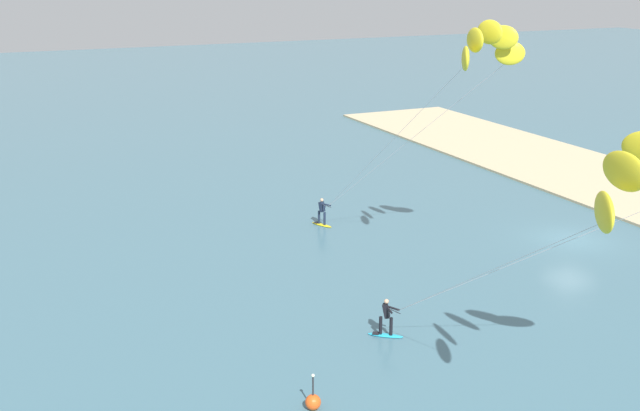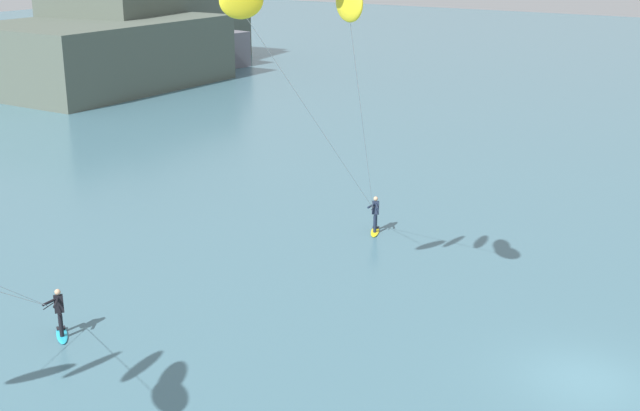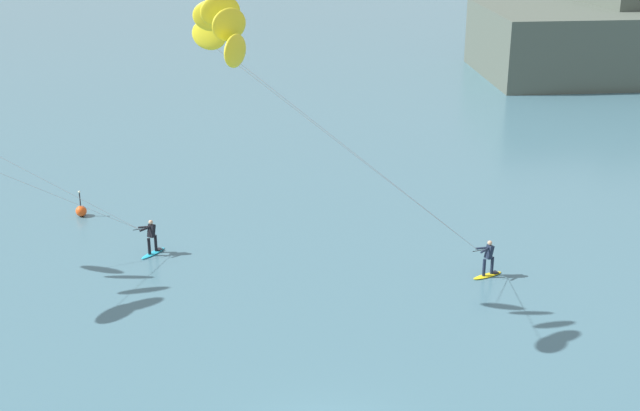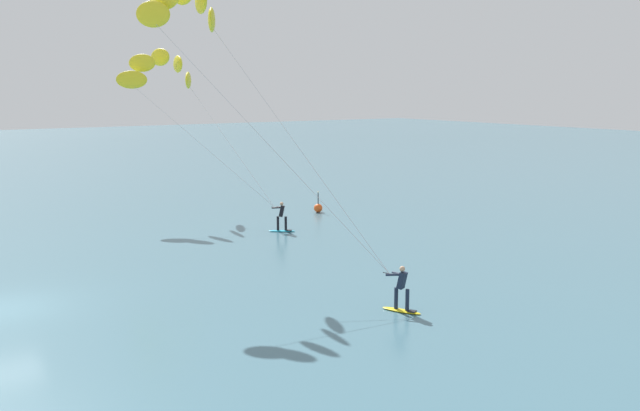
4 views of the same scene
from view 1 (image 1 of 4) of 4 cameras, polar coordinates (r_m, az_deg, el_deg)
ground_plane at (r=47.81m, az=17.43°, el=-2.31°), size 240.00×240.00×0.00m
kitesurfer_nearshore at (r=25.41m, az=21.37°, el=1.51°), size 12.35×6.46×10.40m
kitesurfer_mid_water at (r=38.34m, az=11.13°, el=10.38°), size 12.96×5.99×12.57m
marker_buoy at (r=28.95m, az=-0.49°, el=-13.71°), size 0.56×0.56×1.38m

